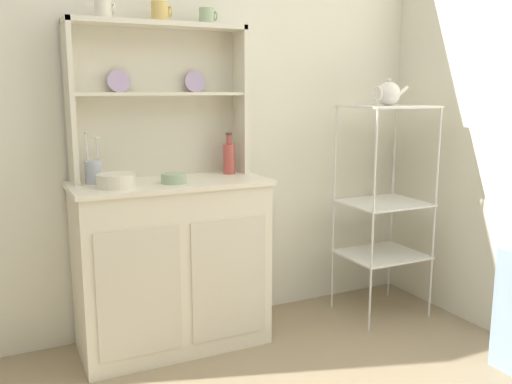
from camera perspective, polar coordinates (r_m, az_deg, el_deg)
The scene contains 12 objects.
wall_back at distance 2.94m, azimuth -10.70°, elevation 9.39°, with size 3.84×0.05×2.50m, color silver.
hutch_cabinet at distance 2.83m, azimuth -8.68°, elevation -7.25°, with size 0.96×0.45×0.86m.
hutch_shelf_unit at distance 2.85m, azimuth -10.16°, elevation 10.43°, with size 0.89×0.18×0.77m.
bakers_rack at distance 3.21m, azimuth 13.22°, elevation 0.48°, with size 0.45×0.39×1.22m.
cup_cream_0 at distance 2.77m, azimuth -15.58°, elevation 17.89°, with size 0.09×0.08×0.09m.
cup_gold_1 at distance 2.84m, azimuth -9.95°, elevation 17.99°, with size 0.10×0.08×0.09m.
cup_sage_2 at distance 2.91m, azimuth -5.13°, elevation 17.76°, with size 0.09×0.08×0.08m.
bowl_mixing_large at distance 2.59m, azimuth -14.37°, elevation 1.15°, with size 0.18×0.18×0.06m, color silver.
bowl_floral_medium at distance 2.65m, azimuth -8.47°, elevation 1.43°, with size 0.12×0.12×0.05m, color #9EB78E.
jam_bottle at distance 2.91m, azimuth -2.83°, elevation 3.61°, with size 0.06×0.06×0.22m.
utensil_jar at distance 2.71m, azimuth -16.58°, elevation 2.09°, with size 0.08×0.08×0.25m.
porcelain_teapot at distance 3.17m, azimuth 13.61°, elevation 9.94°, with size 0.22×0.13×0.15m.
Camera 1 is at (-0.77, -1.21, 1.30)m, focal length 38.44 mm.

